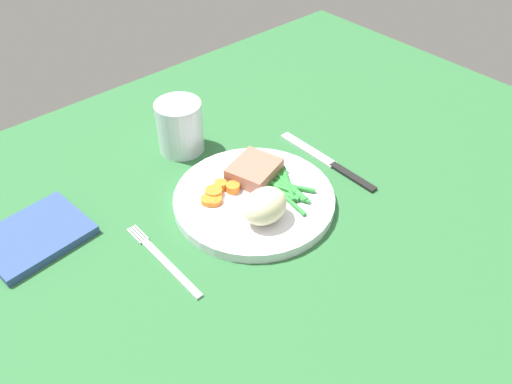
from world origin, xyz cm
name	(u,v)px	position (x,y,z in cm)	size (l,w,h in cm)	color
dining_table	(269,200)	(0.00, 0.00, 1.00)	(120.00, 90.00, 2.00)	#2D6B38
dinner_plate	(256,201)	(-3.03, -0.44, 2.80)	(24.40, 24.40, 1.60)	white
meat_portion	(256,170)	(0.26, 3.40, 4.80)	(7.42, 6.49, 2.40)	#A86B56
mashed_potatoes	(265,206)	(-5.23, -4.83, 6.14)	(6.78, 5.37, 5.08)	beige
carrot_slices	(218,193)	(-7.11, 3.60, 4.11)	(6.59, 4.08, 1.21)	orange
green_beans	(286,188)	(1.53, -2.20, 3.99)	(6.57, 11.32, 0.89)	#2D8C38
fork	(164,261)	(-19.98, -0.70, 2.20)	(1.44, 16.60, 0.40)	silver
knife	(329,162)	(12.91, -0.72, 2.20)	(1.70, 20.50, 0.64)	black
water_glass	(180,130)	(-2.96, 18.96, 5.81)	(7.77, 7.77, 8.93)	silver
napkin	(35,235)	(-31.12, 14.88, 2.63)	(13.88, 11.16, 1.26)	#334C8C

